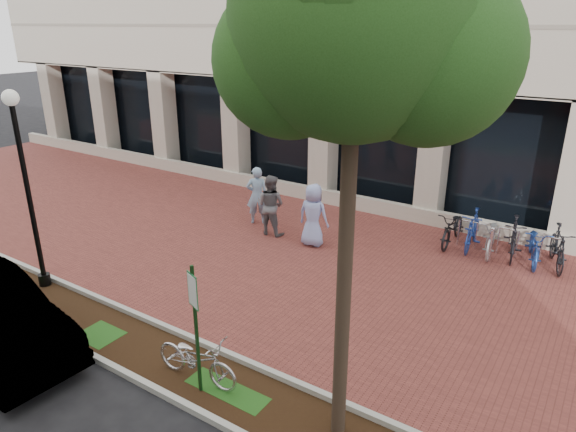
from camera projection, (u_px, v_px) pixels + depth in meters
The scene contains 14 objects.
ground at pixel (297, 258), 14.18m from camera, with size 120.00×120.00×0.00m, color black.
brick_plaza at pixel (297, 258), 14.18m from camera, with size 40.00×9.00×0.01m, color brown.
planting_strip at pixel (154, 354), 10.07m from camera, with size 40.00×1.50×0.01m, color black.
curb_plaza_side at pixel (181, 334), 10.64m from camera, with size 40.00×0.12×0.12m, color #B0B1A7.
curb_street_side at pixel (123, 372), 9.47m from camera, with size 40.00×0.12×0.12m, color #B0B1A7.
parking_sign at pixel (195, 314), 8.53m from camera, with size 0.34×0.07×2.46m.
lamppost at pixel (26, 182), 11.79m from camera, with size 0.36×0.36×4.76m.
street_tree at pixel (360, 33), 6.09m from camera, with size 3.66×3.05×7.73m.
locked_bicycle at pixel (197, 359), 9.21m from camera, with size 0.61×1.76×0.92m, color silver.
pedestrian_left at pixel (257, 195), 16.37m from camera, with size 0.68×0.45×1.88m, color #8BAED0.
pedestrian_mid at pixel (271, 205), 15.51m from camera, with size 0.91×0.71×1.87m, color slate.
pedestrian_right at pixel (313, 215), 14.72m from camera, with size 0.91×0.59×1.85m, color #9CADEA.
bollard at pixel (491, 244), 13.83m from camera, with size 0.12×0.12×1.01m.
bike_rack_cluster at pixel (502, 237), 14.23m from camera, with size 3.61×2.04×1.13m.
Camera 1 is at (6.86, -10.86, 6.12)m, focal length 32.00 mm.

